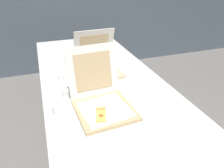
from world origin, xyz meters
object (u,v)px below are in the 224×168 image
object	(u,v)px
cup_white_far	(68,62)
cup_white_mid	(61,78)
cup_white_near_left	(57,110)
pizza_box_front	(102,101)
pizza_box_middle	(98,66)
cup_white_near_center	(66,94)
table	(102,85)

from	to	relation	value
cup_white_far	cup_white_mid	distance (m)	0.34
cup_white_near_left	pizza_box_front	bearing A→B (deg)	-6.96
pizza_box_front	cup_white_far	distance (m)	0.80
pizza_box_middle	cup_white_near_center	world-z (taller)	pizza_box_middle
table	cup_white_near_left	world-z (taller)	cup_white_near_left
pizza_box_front	pizza_box_middle	distance (m)	0.56
pizza_box_front	pizza_box_middle	world-z (taller)	pizza_box_front
table	cup_white_near_left	size ratio (longest dim) A/B	41.70
table	cup_white_mid	xyz separation A→B (m)	(-0.32, 0.10, 0.07)
cup_white_far	cup_white_near_center	xyz separation A→B (m)	(-0.10, -0.59, 0.00)
cup_white_near_center	cup_white_near_left	bearing A→B (deg)	-115.39
pizza_box_middle	cup_white_far	bearing A→B (deg)	129.73
cup_white_far	cup_white_near_center	world-z (taller)	same
pizza_box_middle	cup_white_mid	xyz separation A→B (m)	(-0.33, -0.07, -0.02)
cup_white_far	cup_white_mid	world-z (taller)	same
cup_white_far	pizza_box_middle	bearing A→B (deg)	-47.92
pizza_box_front	pizza_box_middle	bearing A→B (deg)	73.70
cup_white_near_left	cup_white_mid	xyz separation A→B (m)	(0.08, 0.44, 0.00)
table	pizza_box_front	world-z (taller)	pizza_box_front
pizza_box_front	cup_white_near_center	distance (m)	0.29
pizza_box_front	cup_white_near_left	size ratio (longest dim) A/B	7.63
pizza_box_front	cup_white_mid	bearing A→B (deg)	109.90
pizza_box_middle	cup_white_near_center	bearing A→B (deg)	-136.68
table	cup_white_near_center	world-z (taller)	cup_white_near_center
cup_white_near_left	table	bearing A→B (deg)	40.24
table	pizza_box_middle	bearing A→B (deg)	85.93
pizza_box_middle	cup_white_near_center	xyz separation A→B (m)	(-0.33, -0.33, -0.02)
pizza_box_front	pizza_box_middle	size ratio (longest dim) A/B	1.23
table	pizza_box_middle	size ratio (longest dim) A/B	6.70
pizza_box_middle	table	bearing A→B (deg)	-96.41
pizza_box_middle	cup_white_near_left	xyz separation A→B (m)	(-0.41, -0.51, -0.02)
pizza_box_middle	cup_white_near_left	bearing A→B (deg)	-131.18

